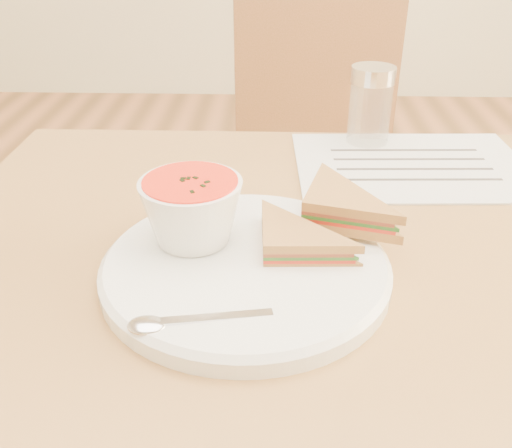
# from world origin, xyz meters

# --- Properties ---
(chair_far) EXTENTS (0.44, 0.44, 0.90)m
(chair_far) POSITION_xyz_m (0.02, 0.65, 0.45)
(chair_far) COLOR brown
(chair_far) RESTS_ON floor
(plate) EXTENTS (0.35, 0.35, 0.02)m
(plate) POSITION_xyz_m (-0.13, -0.07, 0.76)
(plate) COLOR white
(plate) RESTS_ON dining_table
(soup_bowl) EXTENTS (0.12, 0.12, 0.07)m
(soup_bowl) POSITION_xyz_m (-0.18, -0.03, 0.80)
(soup_bowl) COLOR white
(soup_bowl) RESTS_ON plate
(sandwich_half_a) EXTENTS (0.10, 0.10, 0.03)m
(sandwich_half_a) POSITION_xyz_m (-0.11, -0.08, 0.78)
(sandwich_half_a) COLOR #C19344
(sandwich_half_a) RESTS_ON plate
(sandwich_half_b) EXTENTS (0.13, 0.13, 0.03)m
(sandwich_half_b) POSITION_xyz_m (-0.07, -0.02, 0.80)
(sandwich_half_b) COLOR #C19344
(sandwich_half_b) RESTS_ON plate
(spoon) EXTENTS (0.17, 0.07, 0.01)m
(spoon) POSITION_xyz_m (-0.16, -0.16, 0.77)
(spoon) COLOR silver
(spoon) RESTS_ON plate
(paper_menu) EXTENTS (0.34, 0.26, 0.00)m
(paper_menu) POSITION_xyz_m (0.10, 0.22, 0.75)
(paper_menu) COLOR silver
(paper_menu) RESTS_ON dining_table
(condiment_shaker) EXTENTS (0.07, 0.07, 0.12)m
(condiment_shaker) POSITION_xyz_m (0.05, 0.31, 0.81)
(condiment_shaker) COLOR silver
(condiment_shaker) RESTS_ON dining_table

